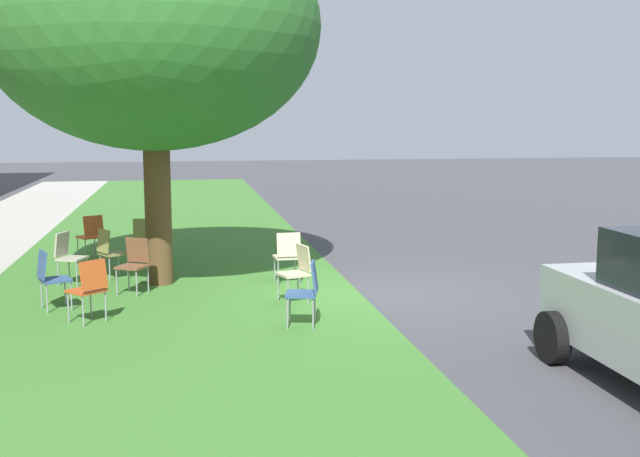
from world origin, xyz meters
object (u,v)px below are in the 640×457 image
Objects in this scene: chair_8 at (91,233)px; chair_5 at (134,261)px; chair_2 at (68,254)px; chair_7 at (307,288)px; chair_1 at (288,253)px; chair_0 at (50,275)px; chair_6 at (145,237)px; chair_3 at (110,250)px; street_tree at (153,27)px; chair_9 at (89,286)px; chair_4 at (297,269)px.

chair_5 is at bearing -162.68° from chair_8.
chair_2 is 4.86m from chair_7.
chair_5 is at bearing 97.01° from chair_1.
chair_6 is at bearing -18.38° from chair_0.
chair_5 is at bearing -158.06° from chair_3.
chair_7 is at bearing -149.24° from chair_8.
chair_8 is at bearing 17.32° from chair_5.
chair_0 and chair_6 have the same top height.
chair_1 and chair_2 have the same top height.
chair_1 is 1.00× the size of chair_8.
chair_3 and chair_8 have the same top height.
street_tree reaches higher than chair_2.
chair_3 is at bearing -17.05° from chair_0.
street_tree reaches higher than chair_3.
street_tree is 7.11× the size of chair_2.
chair_0 is at bearing 66.47° from chair_7.
street_tree is 4.31m from chair_0.
chair_9 is (-1.77, 0.50, 0.00)m from chair_5.
chair_5 and chair_8 have the same top height.
chair_0 is at bearing 161.62° from chair_6.
chair_3 is at bearing 73.15° from chair_1.
chair_8 is at bearing 14.46° from chair_3.
chair_2 and chair_9 have the same top height.
street_tree is 7.11× the size of chair_8.
chair_2 is 1.00× the size of chair_5.
chair_7 is at bearing -141.92° from chair_3.
chair_1 and chair_8 have the same top height.
chair_1 is at bearing -133.49° from chair_6.
chair_3 and chair_4 have the same top height.
chair_2 and chair_5 have the same top height.
chair_7 is (-3.12, -2.01, -3.72)m from street_tree.
chair_2 is at bearing 51.42° from chair_5.
chair_7 is at bearing -113.53° from chair_0.
chair_8 and chair_9 have the same top height.
chair_0 is 1.00× the size of chair_4.
chair_7 is (-1.53, -3.52, 0.00)m from chair_0.
street_tree is 4.53m from chair_9.
chair_8 is (5.70, 3.39, 0.00)m from chair_7.
chair_0 is 3.74m from chair_6.
street_tree is 7.11× the size of chair_6.
chair_2 is (1.82, -0.00, 0.00)m from chair_0.
chair_7 is at bearing 176.64° from chair_4.
street_tree reaches higher than chair_6.
chair_5 is 2.64m from chair_6.
chair_8 is (3.26, 1.02, 0.00)m from chair_5.
chair_1 and chair_6 have the same top height.
chair_9 is (-0.85, -0.64, 0.00)m from chair_0.
chair_0 and chair_9 have the same top height.
chair_0 and chair_8 have the same top height.
chair_7 is 1.00× the size of chair_8.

